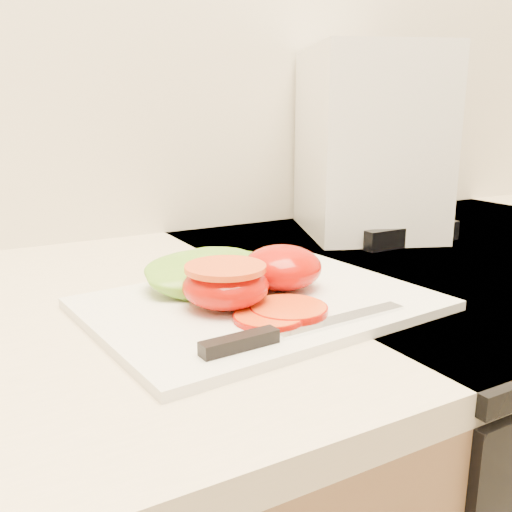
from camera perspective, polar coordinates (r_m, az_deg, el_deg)
stove at (r=1.14m, az=18.80°, el=-22.78°), size 0.76×0.66×0.93m
cutting_board at (r=0.60m, az=0.47°, el=-4.82°), size 0.37×0.28×0.01m
tomato_half_dome at (r=0.63m, az=2.63°, el=-1.14°), size 0.09×0.09×0.05m
tomato_half_cut at (r=0.57m, az=-3.05°, el=-2.83°), size 0.09×0.09×0.04m
tomato_slice_0 at (r=0.56m, az=3.27°, el=-5.32°), size 0.07×0.07×0.01m
tomato_slice_1 at (r=0.54m, az=1.30°, el=-6.15°), size 0.07×0.07×0.01m
lettuce_leaf_0 at (r=0.65m, az=-4.27°, el=-1.58°), size 0.18×0.14×0.03m
lettuce_leaf_1 at (r=0.67m, az=-1.28°, el=-1.24°), size 0.13×0.12×0.02m
knife at (r=0.50m, az=2.70°, el=-7.65°), size 0.22×0.03×0.01m
appliance at (r=0.98m, az=11.17°, el=11.08°), size 0.28×0.31×0.30m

